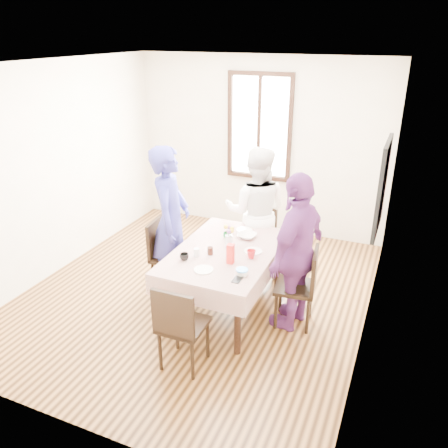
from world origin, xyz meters
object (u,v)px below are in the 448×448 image
(chair_far, at_px, (256,239))
(chair_near, at_px, (183,324))
(person_far, at_px, (256,211))
(dining_table, at_px, (226,280))
(chair_right, at_px, (295,287))
(chair_left, at_px, (171,256))
(person_left, at_px, (170,222))
(person_right, at_px, (295,252))

(chair_far, height_order, chair_near, same)
(person_far, bearing_deg, dining_table, 78.30)
(chair_right, distance_m, chair_near, 1.34)
(chair_left, relative_size, person_left, 0.49)
(chair_right, relative_size, person_right, 0.52)
(chair_left, relative_size, chair_right, 1.00)
(chair_near, bearing_deg, chair_far, 89.42)
(chair_left, bearing_deg, dining_table, 73.80)
(chair_far, bearing_deg, chair_left, 53.54)
(chair_right, height_order, chair_near, same)
(chair_right, relative_size, person_far, 0.53)
(chair_left, height_order, chair_far, same)
(chair_right, height_order, person_right, person_right)
(person_left, relative_size, person_right, 1.05)
(chair_left, distance_m, chair_near, 1.42)
(chair_right, xyz_separation_m, chair_far, (-0.80, 0.98, 0.00))
(chair_right, xyz_separation_m, person_left, (-1.57, 0.09, 0.47))
(chair_far, xyz_separation_m, person_right, (0.77, -0.98, 0.42))
(person_right, bearing_deg, chair_right, 102.95)
(chair_far, bearing_deg, person_far, 95.34)
(chair_left, bearing_deg, chair_right, 80.45)
(person_left, distance_m, person_right, 1.55)
(person_far, bearing_deg, chair_right, 117.82)
(chair_far, height_order, person_left, person_left)
(person_right, bearing_deg, person_left, -80.51)
(chair_far, xyz_separation_m, chair_near, (0.00, -2.06, 0.00))
(chair_near, relative_size, person_far, 0.53)
(chair_left, bearing_deg, person_left, 83.81)
(dining_table, height_order, person_right, person_right)
(chair_right, distance_m, person_left, 1.64)
(chair_left, relative_size, chair_far, 1.00)
(chair_right, height_order, chair_far, same)
(chair_right, bearing_deg, person_far, 31.79)
(dining_table, relative_size, chair_far, 1.65)
(chair_near, height_order, person_right, person_right)
(person_left, bearing_deg, dining_table, -114.68)
(chair_far, relative_size, person_right, 0.52)
(dining_table, height_order, chair_near, chair_near)
(chair_left, bearing_deg, person_far, 131.40)
(person_far, bearing_deg, person_right, 117.06)
(chair_right, bearing_deg, person_left, 78.86)
(chair_near, xyz_separation_m, person_left, (-0.77, 1.17, 0.47))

